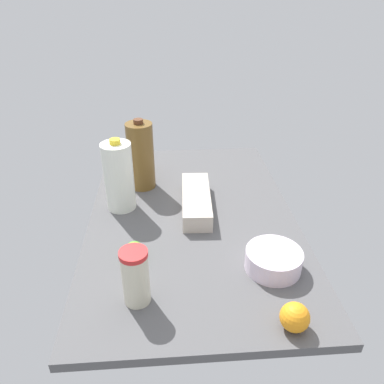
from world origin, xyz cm
name	(u,v)px	position (x,y,z in cm)	size (l,w,h in cm)	color
countertop	(192,218)	(0.00, 0.00, 1.50)	(120.00, 76.00, 3.00)	#525254
mixing_bowl	(273,260)	(-31.16, -22.62, 6.22)	(17.26, 17.26, 6.45)	silver
chocolate_milk_jug	(141,156)	(23.83, 19.29, 17.07)	(10.84, 10.84, 29.70)	brown
tumbler_cup	(136,277)	(-41.18, 18.18, 11.60)	(7.64, 7.64, 17.13)	beige
egg_carton	(196,200)	(4.91, -1.99, 6.27)	(33.14, 10.55, 6.54)	beige
milk_jug	(119,177)	(7.68, 26.78, 16.33)	(11.12, 11.12, 28.24)	white
lime_loose	(134,250)	(-22.96, 20.00, 5.91)	(5.82, 5.82, 5.82)	#5CAA32
orange_near_front	(143,162)	(38.85, 19.73, 6.83)	(7.67, 7.67, 7.67)	orange
lemon_far_back	(119,155)	(49.72, 31.56, 6.17)	(6.34, 6.34, 6.34)	yellow
orange_beside_bowl	(295,317)	(-53.66, -22.05, 6.83)	(7.66, 7.66, 7.66)	orange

